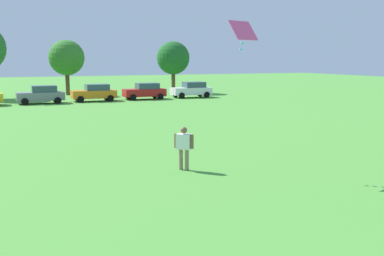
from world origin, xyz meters
name	(u,v)px	position (x,y,z in m)	size (l,w,h in m)	color
ground_plane	(41,124)	(0.00, 30.00, 0.00)	(160.00, 160.00, 0.00)	#4C9338
adult_bystander	(184,144)	(3.76, 14.67, 1.00)	(0.61, 0.60, 1.68)	#8C7259
kite	(243,32)	(5.83, 13.89, 5.23)	(1.26, 0.88, 1.10)	#F24C8C
parked_car_gray_1	(41,94)	(1.45, 44.43, 0.86)	(4.30, 2.02, 1.68)	slate
parked_car_orange_2	(95,93)	(6.56, 44.85, 0.86)	(4.30, 2.02, 1.68)	orange
parked_car_red_3	(145,91)	(11.83, 45.00, 0.86)	(4.30, 2.02, 1.68)	red
parked_car_white_4	(192,90)	(17.19, 45.16, 0.86)	(4.30, 2.02, 1.68)	white
tree_right	(67,58)	(5.31, 53.86, 4.27)	(4.06, 4.06, 6.32)	brown
tree_far_right	(173,58)	(17.80, 52.35, 4.23)	(4.02, 4.02, 6.27)	brown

